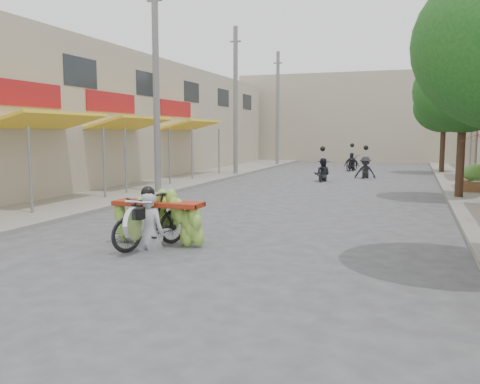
# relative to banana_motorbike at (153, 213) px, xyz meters

# --- Properties ---
(ground) EXTENTS (120.00, 120.00, 0.00)m
(ground) POSITION_rel_banana_motorbike_xyz_m (1.24, -3.94, -0.72)
(ground) COLOR #535358
(ground) RESTS_ON ground
(sidewalk_left) EXTENTS (4.00, 60.00, 0.12)m
(sidewalk_left) POSITION_rel_banana_motorbike_xyz_m (-5.76, 11.06, -0.66)
(sidewalk_left) COLOR gray
(sidewalk_left) RESTS_ON ground
(shophouse_row_left) EXTENTS (9.77, 40.00, 6.00)m
(shophouse_row_left) POSITION_rel_banana_motorbike_xyz_m (-10.75, 10.04, 2.28)
(shophouse_row_left) COLOR #B3A68E
(shophouse_row_left) RESTS_ON ground
(far_building) EXTENTS (20.00, 6.00, 7.00)m
(far_building) POSITION_rel_banana_motorbike_xyz_m (1.24, 34.06, 2.78)
(far_building) COLOR #B3A68E
(far_building) RESTS_ON ground
(utility_pole_mid) EXTENTS (0.60, 0.24, 8.00)m
(utility_pole_mid) POSITION_rel_banana_motorbike_xyz_m (-4.16, 8.06, 3.30)
(utility_pole_mid) COLOR slate
(utility_pole_mid) RESTS_ON ground
(utility_pole_far) EXTENTS (0.60, 0.24, 8.00)m
(utility_pole_far) POSITION_rel_banana_motorbike_xyz_m (-4.16, 17.06, 3.30)
(utility_pole_far) COLOR slate
(utility_pole_far) RESTS_ON ground
(utility_pole_back) EXTENTS (0.60, 0.24, 8.00)m
(utility_pole_back) POSITION_rel_banana_motorbike_xyz_m (-4.16, 26.06, 3.30)
(utility_pole_back) COLOR slate
(utility_pole_back) RESTS_ON ground
(street_tree_mid) EXTENTS (3.40, 3.40, 5.25)m
(street_tree_mid) POSITION_rel_banana_motorbike_xyz_m (6.64, 10.06, 3.06)
(street_tree_mid) COLOR #3A2719
(street_tree_mid) RESTS_ON ground
(street_tree_far) EXTENTS (3.40, 3.40, 5.25)m
(street_tree_far) POSITION_rel_banana_motorbike_xyz_m (6.64, 22.06, 3.06)
(street_tree_far) COLOR #3A2719
(street_tree_far) RESTS_ON ground
(produce_crate_far) EXTENTS (1.20, 0.88, 1.16)m
(produce_crate_far) POSITION_rel_banana_motorbike_xyz_m (7.44, 12.06, -0.01)
(produce_crate_far) COLOR brown
(produce_crate_far) RESTS_ON ground
(banana_motorbike) EXTENTS (2.20, 1.97, 2.19)m
(banana_motorbike) POSITION_rel_banana_motorbike_xyz_m (0.00, 0.00, 0.00)
(banana_motorbike) COLOR black
(banana_motorbike) RESTS_ON ground
(bg_motorbike_a) EXTENTS (0.80, 1.71, 1.95)m
(bg_motorbike_a) POSITION_rel_banana_motorbike_xyz_m (0.90, 15.41, 0.01)
(bg_motorbike_a) COLOR black
(bg_motorbike_a) RESTS_ON ground
(bg_motorbike_b) EXTENTS (1.08, 1.59, 1.95)m
(bg_motorbike_b) POSITION_rel_banana_motorbike_xyz_m (2.74, 17.75, 0.14)
(bg_motorbike_b) COLOR black
(bg_motorbike_b) RESTS_ON ground
(bg_motorbike_c) EXTENTS (1.07, 1.83, 1.95)m
(bg_motorbike_c) POSITION_rel_banana_motorbike_xyz_m (1.49, 22.64, 0.06)
(bg_motorbike_c) COLOR black
(bg_motorbike_c) RESTS_ON ground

